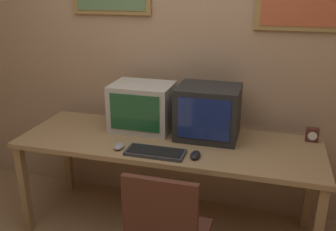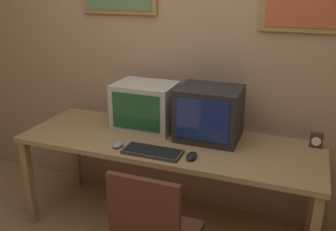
{
  "view_description": "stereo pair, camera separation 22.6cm",
  "coord_description": "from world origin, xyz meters",
  "views": [
    {
      "loc": [
        0.68,
        -1.43,
        1.84
      ],
      "look_at": [
        0.0,
        0.96,
        0.95
      ],
      "focal_mm": 40.0,
      "sensor_mm": 36.0,
      "label": 1
    },
    {
      "loc": [
        0.89,
        -1.36,
        1.84
      ],
      "look_at": [
        0.0,
        0.96,
        0.95
      ],
      "focal_mm": 40.0,
      "sensor_mm": 36.0,
      "label": 2
    }
  ],
  "objects": [
    {
      "name": "monitor_right",
      "position": [
        0.26,
        1.1,
        0.95
      ],
      "size": [
        0.44,
        0.37,
        0.38
      ],
      "color": "black",
      "rests_on": "desk"
    },
    {
      "name": "monitor_left",
      "position": [
        -0.25,
        1.13,
        0.93
      ],
      "size": [
        0.46,
        0.35,
        0.36
      ],
      "color": "#B7B2A8",
      "rests_on": "desk"
    },
    {
      "name": "mouse_near_keyboard",
      "position": [
        0.25,
        0.74,
        0.77
      ],
      "size": [
        0.07,
        0.12,
        0.04
      ],
      "color": "black",
      "rests_on": "desk"
    },
    {
      "name": "keyboard_main",
      "position": [
        -0.02,
        0.72,
        0.77
      ],
      "size": [
        0.4,
        0.17,
        0.03
      ],
      "color": "#333338",
      "rests_on": "desk"
    },
    {
      "name": "desk_clock",
      "position": [
        1.0,
        1.22,
        0.8
      ],
      "size": [
        0.09,
        0.05,
        0.1
      ],
      "color": "#4C231E",
      "rests_on": "desk"
    },
    {
      "name": "mouse_far_corner",
      "position": [
        -0.29,
        0.73,
        0.77
      ],
      "size": [
        0.07,
        0.1,
        0.03
      ],
      "color": "gray",
      "rests_on": "desk"
    },
    {
      "name": "wall_back",
      "position": [
        0.0,
        1.44,
        1.31
      ],
      "size": [
        8.0,
        0.08,
        2.6
      ],
      "color": "tan",
      "rests_on": "ground_plane"
    },
    {
      "name": "desk",
      "position": [
        0.0,
        0.96,
        0.68
      ],
      "size": [
        2.17,
        0.73,
        0.75
      ],
      "color": "#99754C",
      "rests_on": "ground_plane"
    }
  ]
}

